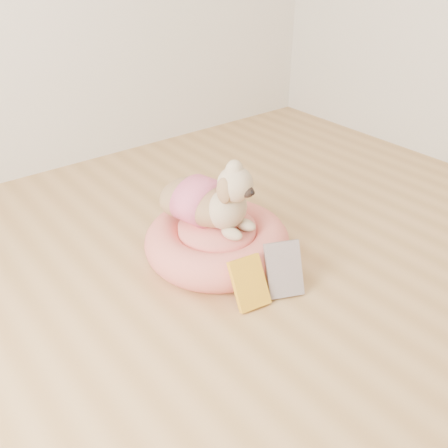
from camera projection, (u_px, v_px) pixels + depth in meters
floor at (332, 408)px, 1.55m from camera, size 4.50×4.50×0.00m
pet_bed at (217, 242)px, 2.22m from camera, size 0.65×0.65×0.17m
dog at (210, 188)px, 2.11m from camera, size 0.42×0.52×0.34m
book_yellow at (249, 283)px, 1.94m from camera, size 0.15×0.15×0.19m
book_white at (284, 269)px, 2.00m from camera, size 0.18×0.17×0.21m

